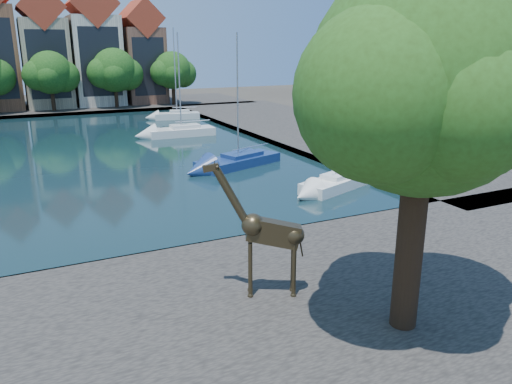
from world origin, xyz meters
The scene contains 17 objects.
ground centered at (0.00, 0.00, 0.00)m, with size 160.00×160.00×0.00m, color #38332B.
water_basin centered at (0.00, 24.00, 0.04)m, with size 38.00×50.00×0.08m, color black.
near_quay centered at (0.00, -7.00, 0.25)m, with size 50.00×14.00×0.50m, color #44403B.
far_quay centered at (0.00, 56.00, 0.25)m, with size 60.00×16.00×0.50m, color #44403B.
right_quay centered at (25.00, 24.00, 0.25)m, with size 14.00×52.00×0.50m, color #44403B.
plane_tree centered at (7.62, -9.01, 7.67)m, with size 8.32×6.40×10.62m.
townhouse_east_inner centered at (2.00, 55.99, 7.73)m, with size 5.94×9.18×15.79m.
townhouse_east_mid centered at (8.50, 55.99, 8.10)m, with size 6.43×9.18×16.65m.
townhouse_east_end centered at (15.00, 55.99, 7.11)m, with size 5.44×9.18×14.43m.
far_tree_mid_east centered at (2.10, 50.49, 5.13)m, with size 7.02×5.40×7.52m.
far_tree_east centered at (10.11, 50.49, 5.24)m, with size 7.54×5.80×7.84m.
far_tree_far_east centered at (18.09, 50.49, 5.08)m, with size 6.76×5.20×7.36m.
giraffe_statue centered at (4.56, -5.42, 2.79)m, with size 3.09×1.65×4.66m.
sailboat_right_a centered at (15.00, 5.60, 0.62)m, with size 5.57×3.58×10.01m.
sailboat_right_b centered at (12.00, 13.93, 0.58)m, with size 7.12×4.47×9.50m.
sailboat_right_c centered at (12.00, 27.91, 0.66)m, with size 6.48×2.45×9.78m.
sailboat_right_d centered at (15.00, 39.24, 0.68)m, with size 5.53×2.83×10.57m.
Camera 1 is at (-2.48, -19.32, 8.82)m, focal length 35.00 mm.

